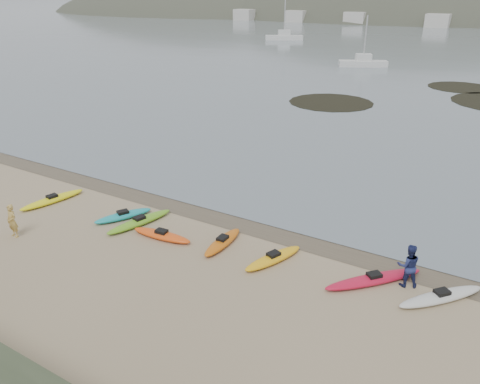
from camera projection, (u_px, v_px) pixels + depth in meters
The scene contains 6 objects.
ground at pixel (240, 218), 24.64m from camera, with size 600.00×600.00×0.00m, color tan.
wet_sand at pixel (237, 220), 24.40m from camera, with size 60.00×60.00×0.00m, color brown.
kayaks at pixel (215, 241), 22.04m from camera, with size 22.64×5.39×0.34m.
person_west at pixel (12, 221), 22.49m from camera, with size 0.61×0.40×1.68m, color tan.
person_east at pixel (408, 266), 18.70m from camera, with size 0.90×0.70×1.86m, color navy.
kelp_mats at pixel (442, 99), 51.25m from camera, with size 25.72×24.30×0.04m.
Camera 1 is at (11.38, -18.88, 11.10)m, focal length 35.00 mm.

